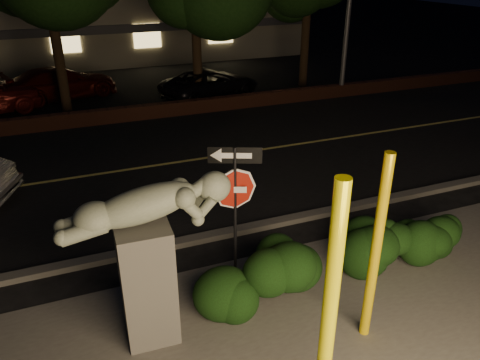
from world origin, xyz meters
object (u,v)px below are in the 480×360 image
at_px(parked_car_dark, 210,84).
at_px(signpost, 235,189).
at_px(yellow_pole_left, 329,320).
at_px(yellow_pole_right, 376,251).
at_px(sculpture, 147,246).
at_px(parked_car_darkred, 61,83).

bearing_deg(parked_car_dark, signpost, 145.15).
relative_size(yellow_pole_left, yellow_pole_right, 1.13).
relative_size(sculpture, parked_car_darkred, 0.58).
bearing_deg(parked_car_darkred, sculpture, 165.31).
bearing_deg(yellow_pole_left, parked_car_darkred, 97.18).
height_order(yellow_pole_right, signpost, yellow_pole_right).
relative_size(signpost, parked_car_dark, 0.61).
bearing_deg(parked_car_dark, sculpture, 139.43).
xyz_separation_m(yellow_pole_right, signpost, (-1.36, 1.95, 0.31)).
xyz_separation_m(yellow_pole_right, parked_car_darkred, (-3.59, 15.67, -0.85)).
relative_size(signpost, sculpture, 0.99).
xyz_separation_m(signpost, parked_car_dark, (3.42, 11.62, -1.23)).
distance_m(yellow_pole_left, parked_car_darkred, 16.97).
bearing_deg(sculpture, parked_car_dark, 70.30).
bearing_deg(signpost, yellow_pole_left, -69.20).
distance_m(signpost, parked_car_darkred, 13.95).
xyz_separation_m(yellow_pole_left, parked_car_darkred, (-2.12, 16.80, -1.05)).
bearing_deg(sculpture, yellow_pole_left, -54.79).
height_order(sculpture, parked_car_dark, sculpture).
bearing_deg(yellow_pole_right, sculpture, 158.18).
distance_m(parked_car_darkred, parked_car_dark, 6.03).
distance_m(yellow_pole_right, parked_car_darkred, 16.10).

